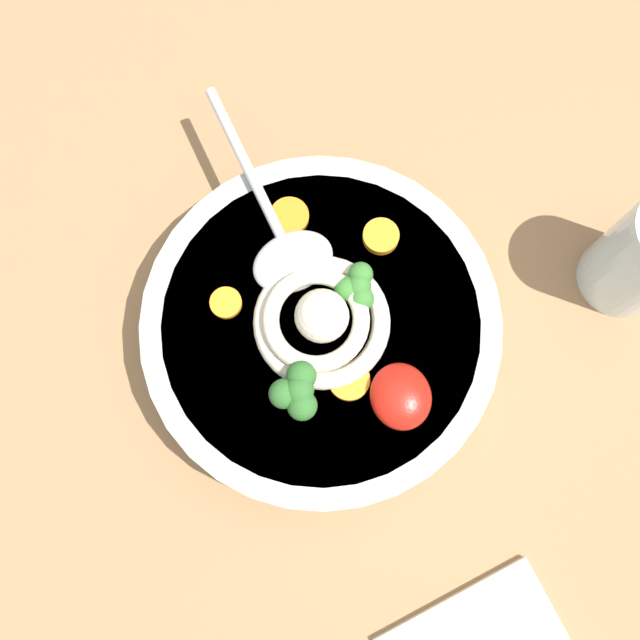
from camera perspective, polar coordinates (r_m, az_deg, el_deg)
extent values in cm
cube|color=#936D47|center=(61.36, 1.03, -1.68)|extent=(110.12, 110.12, 3.10)
cylinder|color=#9EB2A3|center=(56.85, 0.00, -0.70)|extent=(26.05, 26.05, 6.12)
cylinder|color=olive|center=(56.61, 0.00, -0.65)|extent=(22.93, 22.93, 5.63)
torus|color=beige|center=(53.18, 0.09, 0.06)|extent=(9.73, 9.73, 1.34)
torus|color=beige|center=(51.98, -0.21, -0.43)|extent=(10.42, 10.42, 1.21)
sphere|color=beige|center=(51.49, 0.10, 0.50)|extent=(3.77, 3.77, 3.77)
ellipsoid|color=#B7B7BC|center=(54.21, -2.06, 4.44)|extent=(5.63, 6.83, 1.60)
cylinder|color=#B7B7BC|center=(56.82, -5.28, 10.96)|extent=(14.80, 4.14, 0.80)
ellipsoid|color=#B2190F|center=(52.12, 6.13, -5.77)|extent=(4.70, 4.23, 2.11)
cylinder|color=#7A9E60|center=(52.36, -1.56, -5.56)|extent=(1.06, 1.06, 1.13)
sphere|color=#2D6628|center=(50.77, -1.61, -5.32)|extent=(2.08, 2.08, 2.08)
sphere|color=#2D6628|center=(50.83, -1.36, -6.49)|extent=(2.08, 2.08, 2.08)
sphere|color=#2D6628|center=(51.01, -1.41, -4.22)|extent=(2.08, 2.08, 2.08)
sphere|color=#2D6628|center=(50.93, -2.75, -5.59)|extent=(2.08, 2.08, 2.08)
cylinder|color=#7A9E60|center=(53.95, 2.87, 2.20)|extent=(0.90, 0.90, 0.97)
sphere|color=#38752D|center=(52.63, 2.95, 2.60)|extent=(1.78, 1.78, 1.78)
sphere|color=#38752D|center=(52.57, 3.15, 1.64)|extent=(1.78, 1.78, 1.78)
sphere|color=#38752D|center=(52.95, 3.09, 3.47)|extent=(1.78, 1.78, 1.78)
sphere|color=#38752D|center=(52.67, 2.00, 2.36)|extent=(1.78, 1.78, 1.78)
cylinder|color=orange|center=(54.33, -7.13, 1.30)|extent=(2.30, 2.30, 0.48)
cylinder|color=orange|center=(52.86, 2.71, -4.45)|extent=(2.93, 2.93, 0.52)
cylinder|color=orange|center=(55.95, -2.33, 7.84)|extent=(2.90, 2.90, 0.49)
cylinder|color=orange|center=(55.41, 4.62, 6.32)|extent=(2.66, 2.66, 0.76)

